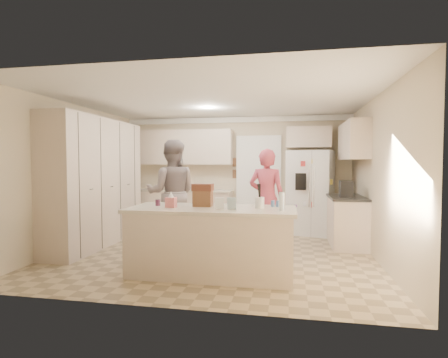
% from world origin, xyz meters
% --- Properties ---
extents(floor, '(5.20, 4.60, 0.02)m').
position_xyz_m(floor, '(0.00, 0.00, -0.01)').
color(floor, tan).
rests_on(floor, ground).
extents(ceiling, '(5.20, 4.60, 0.02)m').
position_xyz_m(ceiling, '(0.00, 0.00, 2.61)').
color(ceiling, white).
rests_on(ceiling, wall_back).
extents(wall_back, '(5.20, 0.02, 2.60)m').
position_xyz_m(wall_back, '(0.00, 2.31, 1.30)').
color(wall_back, beige).
rests_on(wall_back, ground).
extents(wall_front, '(5.20, 0.02, 2.60)m').
position_xyz_m(wall_front, '(0.00, -2.31, 1.30)').
color(wall_front, beige).
rests_on(wall_front, ground).
extents(wall_left, '(0.02, 4.60, 2.60)m').
position_xyz_m(wall_left, '(-2.61, 0.00, 1.30)').
color(wall_left, beige).
rests_on(wall_left, ground).
extents(wall_right, '(0.02, 4.60, 2.60)m').
position_xyz_m(wall_right, '(2.61, 0.00, 1.30)').
color(wall_right, beige).
rests_on(wall_right, ground).
extents(crown_back, '(5.20, 0.08, 0.12)m').
position_xyz_m(crown_back, '(0.00, 2.26, 2.53)').
color(crown_back, white).
rests_on(crown_back, wall_back).
extents(pantry_bank, '(0.60, 2.60, 2.35)m').
position_xyz_m(pantry_bank, '(-2.30, 0.20, 1.18)').
color(pantry_bank, beige).
rests_on(pantry_bank, floor).
extents(back_base_cab, '(2.20, 0.60, 0.88)m').
position_xyz_m(back_base_cab, '(-1.15, 2.00, 0.44)').
color(back_base_cab, beige).
rests_on(back_base_cab, floor).
extents(back_countertop, '(2.24, 0.63, 0.04)m').
position_xyz_m(back_countertop, '(-1.15, 1.99, 0.90)').
color(back_countertop, beige).
rests_on(back_countertop, back_base_cab).
extents(back_upper_cab, '(2.20, 0.35, 0.80)m').
position_xyz_m(back_upper_cab, '(-1.15, 2.12, 1.90)').
color(back_upper_cab, beige).
rests_on(back_upper_cab, wall_back).
extents(doorway_opening, '(0.90, 0.06, 2.10)m').
position_xyz_m(doorway_opening, '(0.55, 2.28, 1.05)').
color(doorway_opening, black).
rests_on(doorway_opening, floor).
extents(doorway_casing, '(1.02, 0.03, 2.22)m').
position_xyz_m(doorway_casing, '(0.55, 2.24, 1.05)').
color(doorway_casing, white).
rests_on(doorway_casing, floor).
extents(wall_frame_upper, '(0.15, 0.02, 0.20)m').
position_xyz_m(wall_frame_upper, '(0.02, 2.27, 1.55)').
color(wall_frame_upper, brown).
rests_on(wall_frame_upper, wall_back).
extents(wall_frame_lower, '(0.15, 0.02, 0.20)m').
position_xyz_m(wall_frame_lower, '(0.02, 2.27, 1.28)').
color(wall_frame_lower, brown).
rests_on(wall_frame_lower, wall_back).
extents(refrigerator, '(1.06, 0.93, 1.80)m').
position_xyz_m(refrigerator, '(1.70, 1.97, 0.90)').
color(refrigerator, white).
rests_on(refrigerator, floor).
extents(fridge_seam, '(0.02, 0.02, 1.78)m').
position_xyz_m(fridge_seam, '(1.70, 1.62, 0.90)').
color(fridge_seam, gray).
rests_on(fridge_seam, refrigerator).
extents(fridge_dispenser, '(0.22, 0.03, 0.35)m').
position_xyz_m(fridge_dispenser, '(1.48, 1.61, 1.15)').
color(fridge_dispenser, black).
rests_on(fridge_dispenser, refrigerator).
extents(fridge_handle_l, '(0.02, 0.02, 0.85)m').
position_xyz_m(fridge_handle_l, '(1.65, 1.60, 1.05)').
color(fridge_handle_l, silver).
rests_on(fridge_handle_l, refrigerator).
extents(fridge_handle_r, '(0.02, 0.02, 0.85)m').
position_xyz_m(fridge_handle_r, '(1.75, 1.60, 1.05)').
color(fridge_handle_r, silver).
rests_on(fridge_handle_r, refrigerator).
extents(over_fridge_cab, '(0.95, 0.35, 0.45)m').
position_xyz_m(over_fridge_cab, '(1.65, 2.12, 2.10)').
color(over_fridge_cab, beige).
rests_on(over_fridge_cab, wall_back).
extents(right_base_cab, '(0.60, 1.20, 0.88)m').
position_xyz_m(right_base_cab, '(2.30, 1.00, 0.44)').
color(right_base_cab, beige).
rests_on(right_base_cab, floor).
extents(right_countertop, '(0.63, 1.24, 0.04)m').
position_xyz_m(right_countertop, '(2.29, 1.00, 0.90)').
color(right_countertop, '#2D2B28').
rests_on(right_countertop, right_base_cab).
extents(right_upper_cab, '(0.35, 1.50, 0.70)m').
position_xyz_m(right_upper_cab, '(2.43, 1.20, 1.95)').
color(right_upper_cab, beige).
rests_on(right_upper_cab, wall_right).
extents(coffee_maker, '(0.22, 0.28, 0.30)m').
position_xyz_m(coffee_maker, '(2.25, 0.80, 1.07)').
color(coffee_maker, black).
rests_on(coffee_maker, right_countertop).
extents(island_base, '(2.20, 0.90, 0.88)m').
position_xyz_m(island_base, '(0.20, -1.10, 0.44)').
color(island_base, beige).
rests_on(island_base, floor).
extents(island_top, '(2.28, 0.96, 0.05)m').
position_xyz_m(island_top, '(0.20, -1.10, 0.90)').
color(island_top, beige).
rests_on(island_top, island_base).
extents(utensil_crock, '(0.13, 0.13, 0.15)m').
position_xyz_m(utensil_crock, '(0.85, -1.05, 1.00)').
color(utensil_crock, white).
rests_on(utensil_crock, island_top).
extents(tissue_box, '(0.13, 0.13, 0.14)m').
position_xyz_m(tissue_box, '(-0.35, -1.20, 1.00)').
color(tissue_box, '#DA6E71').
rests_on(tissue_box, island_top).
extents(tissue_plume, '(0.08, 0.08, 0.08)m').
position_xyz_m(tissue_plume, '(-0.35, -1.20, 1.10)').
color(tissue_plume, white).
rests_on(tissue_plume, tissue_box).
extents(dollhouse_body, '(0.26, 0.18, 0.22)m').
position_xyz_m(dollhouse_body, '(0.05, -1.00, 1.04)').
color(dollhouse_body, brown).
rests_on(dollhouse_body, island_top).
extents(dollhouse_roof, '(0.28, 0.20, 0.10)m').
position_xyz_m(dollhouse_roof, '(0.05, -1.00, 1.20)').
color(dollhouse_roof, '#592D1E').
rests_on(dollhouse_roof, dollhouse_body).
extents(jam_jar, '(0.07, 0.07, 0.09)m').
position_xyz_m(jam_jar, '(-0.60, -1.05, 0.97)').
color(jam_jar, '#59263F').
rests_on(jam_jar, island_top).
extents(greeting_card_a, '(0.12, 0.06, 0.16)m').
position_xyz_m(greeting_card_a, '(0.35, -1.30, 1.01)').
color(greeting_card_a, white).
rests_on(greeting_card_a, island_top).
extents(greeting_card_b, '(0.12, 0.05, 0.16)m').
position_xyz_m(greeting_card_b, '(0.50, -1.25, 1.01)').
color(greeting_card_b, silver).
rests_on(greeting_card_b, island_top).
extents(water_bottle, '(0.07, 0.07, 0.24)m').
position_xyz_m(water_bottle, '(1.15, -1.25, 1.04)').
color(water_bottle, silver).
rests_on(water_bottle, island_top).
extents(shaker_salt, '(0.05, 0.05, 0.09)m').
position_xyz_m(shaker_salt, '(1.02, -0.88, 0.97)').
color(shaker_salt, '#45699C').
rests_on(shaker_salt, island_top).
extents(shaker_pepper, '(0.05, 0.05, 0.09)m').
position_xyz_m(shaker_pepper, '(1.09, -0.88, 0.97)').
color(shaker_pepper, '#45699C').
rests_on(shaker_pepper, island_top).
extents(teen_boy, '(1.10, 0.95, 1.96)m').
position_xyz_m(teen_boy, '(-0.89, 0.38, 0.98)').
color(teen_boy, gray).
rests_on(teen_boy, floor).
extents(teen_girl, '(0.72, 0.54, 1.79)m').
position_xyz_m(teen_girl, '(0.85, 0.53, 0.90)').
color(teen_girl, '#B4434F').
rests_on(teen_girl, floor).
extents(fridge_magnets, '(0.76, 0.02, 1.44)m').
position_xyz_m(fridge_magnets, '(1.70, 1.61, 0.90)').
color(fridge_magnets, tan).
rests_on(fridge_magnets, refrigerator).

